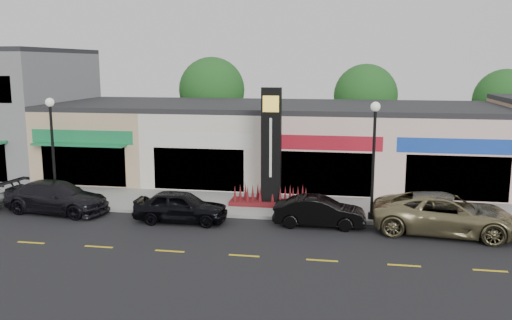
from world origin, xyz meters
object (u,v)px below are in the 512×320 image
Objects in this scene: lamp_west_near at (52,140)px; lamp_east_near at (374,149)px; car_black_sedan at (181,206)px; car_black_conv at (319,212)px; pylon_sign at (271,164)px; car_gold_suv at (446,214)px; car_dark_sedan at (57,197)px.

lamp_east_near is at bearing 0.00° from lamp_west_near.
car_black_conv is at bearing -87.06° from car_black_sedan.
car_black_sedan is (7.22, -1.54, -2.73)m from lamp_west_near.
pylon_sign is 1.45× the size of car_black_conv.
car_black_sedan is at bearing 97.85° from car_gold_suv.
car_black_sedan is (-3.78, -3.24, -1.53)m from pylon_sign.
car_dark_sedan is at bearing -57.67° from lamp_west_near.
lamp_west_near reaches higher than car_gold_suv.
car_black_conv is at bearing 95.31° from car_gold_suv.
pylon_sign reaches higher than car_black_conv.
lamp_east_near is 1.25× the size of car_black_sedan.
car_gold_suv is at bearing -90.87° from car_black_conv.
lamp_west_near is 7.87m from car_black_sedan.
lamp_west_near is at bearing 92.67° from car_gold_suv.
lamp_east_near reaches higher than car_dark_sedan.
pylon_sign reaches higher than lamp_east_near.
lamp_east_near is at bearing -80.80° from car_black_sedan.
lamp_east_near is 3.83m from car_black_conv.
car_dark_sedan is (0.65, -1.03, -2.70)m from lamp_west_near.
car_black_sedan is at bearing -139.44° from pylon_sign.
lamp_east_near is 0.91× the size of pylon_sign.
pylon_sign is 5.21m from car_black_sedan.
car_gold_suv reaches higher than car_black_sedan.
lamp_west_near is 19.34m from car_gold_suv.
car_dark_sedan is 1.29× the size of car_black_conv.
car_dark_sedan is (-15.35, -1.03, -2.70)m from lamp_east_near.
car_black_conv is at bearing -83.27° from car_dark_sedan.
car_black_conv is (12.99, -0.10, -0.10)m from car_dark_sedan.
lamp_east_near is 5.42m from pylon_sign.
lamp_west_near is 13.97m from car_black_conv.
car_dark_sedan reaches higher than car_black_sedan.
car_black_conv is 5.49m from car_gold_suv.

